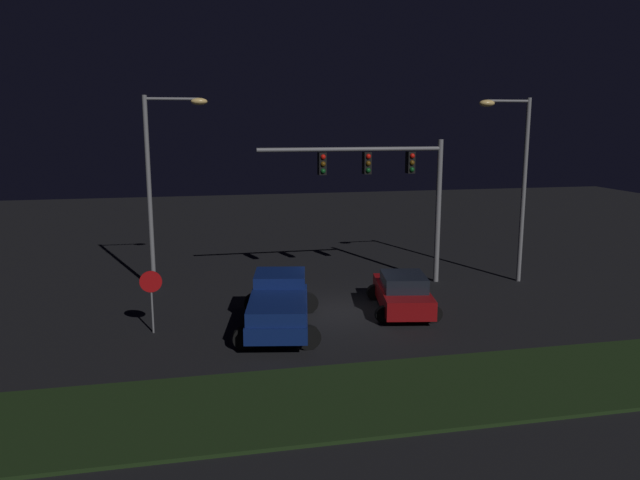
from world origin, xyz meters
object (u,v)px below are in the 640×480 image
pickup_truck (279,301)px  car_sedan (403,293)px  street_lamp_right (515,169)px  street_lamp_left (161,170)px  stop_sign (151,290)px  traffic_signal_gantry (388,176)px

pickup_truck → car_sedan: (4.99, 1.02, -0.26)m
pickup_truck → street_lamp_right: street_lamp_right is taller
pickup_truck → street_lamp_right: bearing=-58.6°
street_lamp_left → stop_sign: (-0.28, -5.93, -3.69)m
pickup_truck → street_lamp_left: (-4.11, 6.36, 4.26)m
car_sedan → street_lamp_right: size_ratio=0.56×
street_lamp_left → street_lamp_right: (15.47, -2.06, -0.05)m
car_sedan → pickup_truck: bearing=112.0°
car_sedan → traffic_signal_gantry: size_ratio=0.56×
street_lamp_left → stop_sign: bearing=-92.7°
traffic_signal_gantry → street_lamp_right: bearing=-7.1°
car_sedan → street_lamp_left: size_ratio=0.56×
car_sedan → street_lamp_left: (-9.11, 5.34, 4.52)m
traffic_signal_gantry → street_lamp_left: size_ratio=0.99×
street_lamp_right → pickup_truck: bearing=-159.3°
stop_sign → street_lamp_left: bearing=87.3°
pickup_truck → street_lamp_right: size_ratio=0.68×
traffic_signal_gantry → stop_sign: (-10.00, -4.59, -3.34)m
traffic_signal_gantry → street_lamp_left: 9.82m
car_sedan → street_lamp_right: (6.36, 3.28, 4.47)m
pickup_truck → street_lamp_left: street_lamp_left is taller
pickup_truck → street_lamp_left: size_ratio=0.68×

